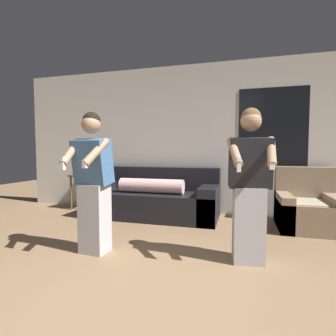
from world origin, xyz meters
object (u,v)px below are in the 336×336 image
side_table (87,180)px  person_left (93,182)px  armchair (307,209)px  couch (154,199)px  person_right (250,186)px

side_table → person_left: 2.38m
person_left → armchair: bearing=33.5°
couch → person_left: 1.80m
armchair → couch: bearing=178.7°
couch → person_right: size_ratio=1.40×
side_table → person_right: (3.02, -1.75, 0.21)m
side_table → armchair: bearing=-4.1°
couch → person_right: 2.22m
armchair → person_left: person_left is taller
person_left → person_right: size_ratio=1.00×
couch → person_left: size_ratio=1.40×
armchair → person_right: (-0.86, -1.47, 0.50)m
couch → armchair: size_ratio=2.46×
couch → side_table: (-1.48, 0.22, 0.27)m
armchair → side_table: armchair is taller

